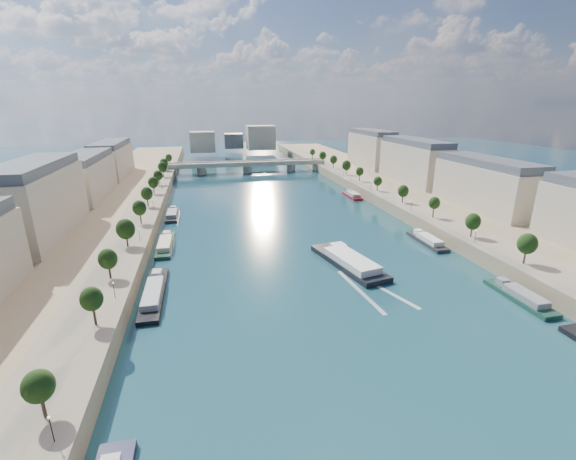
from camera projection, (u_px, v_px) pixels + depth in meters
name	position (u px, v px, depth m)	size (l,w,h in m)	color
ground	(280.00, 220.00, 165.11)	(700.00, 700.00, 0.00)	#0B2332
quay_left	(99.00, 225.00, 149.61)	(44.00, 520.00, 5.00)	#9E8460
quay_right	(432.00, 205.00, 179.04)	(44.00, 520.00, 5.00)	#9E8460
pave_left	(139.00, 216.00, 151.88)	(14.00, 520.00, 0.10)	gray
pave_right	(403.00, 201.00, 175.18)	(14.00, 520.00, 0.10)	gray
trees_left	(143.00, 201.00, 152.43)	(4.80, 268.80, 8.26)	#382B1E
trees_right	(390.00, 185.00, 182.33)	(4.80, 268.80, 8.26)	#382B1E
lamps_left	(147.00, 216.00, 142.67)	(0.36, 200.36, 4.28)	black
lamps_right	(389.00, 193.00, 178.03)	(0.36, 200.36, 4.28)	black
buildings_left	(66.00, 185.00, 153.69)	(16.00, 226.00, 23.20)	#C3B296
buildings_right	(445.00, 170.00, 188.44)	(16.00, 226.00, 23.20)	#C3B296
skyline	(238.00, 139.00, 364.65)	(79.00, 42.00, 22.00)	#C3B296
bridge	(247.00, 166.00, 274.46)	(112.00, 12.00, 8.15)	#C1B79E
tour_barge	(349.00, 262.00, 118.07)	(15.59, 32.99, 4.31)	black
wake	(371.00, 290.00, 103.17)	(13.02, 26.00, 0.04)	silver
moored_barges_left	(158.00, 277.00, 108.58)	(5.00, 159.36, 3.60)	#1C1F3F
moored_barges_right	(458.00, 259.00, 121.01)	(5.00, 164.00, 3.60)	black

